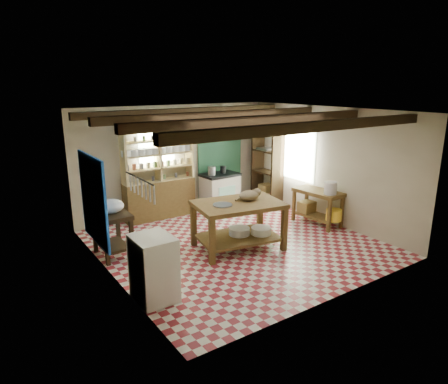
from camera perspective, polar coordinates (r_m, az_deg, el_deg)
floor at (r=8.01m, az=1.77°, el=-7.45°), size 5.00×5.00×0.02m
ceiling at (r=7.40m, az=1.93°, el=11.52°), size 5.00×5.00×0.02m
wall_back at (r=9.69m, az=-6.88°, el=4.57°), size 5.00×0.04×2.60m
wall_front at (r=5.84m, az=16.40°, el=-3.16°), size 5.00×0.04×2.60m
wall_left at (r=6.50m, az=-16.30°, el=-1.29°), size 0.04×5.00×2.60m
wall_right at (r=9.26m, az=14.51°, el=3.69°), size 0.04×5.00×2.60m
ceiling_beams at (r=7.41m, az=1.93°, el=10.60°), size 5.00×3.80×0.15m
blue_wall_patch at (r=7.40m, az=-18.16°, el=-1.06°), size 0.04×1.40×1.60m
green_wall_patch at (r=10.29m, az=-0.59°, el=5.03°), size 1.30×0.04×2.30m
window_back at (r=9.39m, az=-9.63°, el=6.60°), size 0.90×0.02×0.80m
window_right at (r=9.90m, az=10.15°, el=5.27°), size 0.02×1.30×1.20m
utensil_rail at (r=5.30m, az=-11.99°, el=0.68°), size 0.06×0.90×0.28m
pot_rack at (r=9.82m, az=0.77°, el=10.01°), size 0.86×0.12×0.36m
shelving_unit at (r=9.33m, az=-9.31°, el=2.81°), size 1.70×0.34×2.20m
tall_rack at (r=10.42m, az=6.20°, el=3.68°), size 0.40×0.86×2.00m
work_table at (r=7.66m, az=2.04°, el=-4.77°), size 1.78×1.34×0.92m
stove at (r=10.10m, az=-0.59°, el=0.16°), size 0.95×0.66×0.90m
prep_table at (r=7.62m, az=-15.63°, el=-5.82°), size 0.56×0.82×0.83m
white_cabinet at (r=5.99m, az=-10.02°, el=-10.67°), size 0.54×0.65×0.98m
right_counter at (r=9.20m, az=13.18°, el=-2.14°), size 0.64×1.14×0.79m
cat at (r=7.64m, az=3.59°, el=-0.50°), size 0.42×0.32×0.19m
steel_tray at (r=7.33m, az=-0.21°, el=-1.84°), size 0.42×0.42×0.02m
basin_large at (r=7.78m, az=2.19°, el=-5.61°), size 0.47×0.47×0.14m
basin_small at (r=7.83m, az=5.32°, el=-5.53°), size 0.45×0.45×0.14m
kettle_left at (r=9.82m, az=-1.78°, el=3.06°), size 0.19×0.19×0.21m
kettle_right at (r=10.03m, az=-0.14°, el=3.23°), size 0.15×0.15×0.18m
enamel_bowl at (r=7.45m, az=-15.92°, el=-1.97°), size 0.48×0.48×0.24m
white_bucket at (r=8.81m, az=14.96°, el=0.55°), size 0.29×0.29×0.27m
wicker_basket at (r=9.39m, az=11.72°, el=-2.07°), size 0.38×0.31×0.25m
yellow_tub at (r=8.96m, az=15.40°, el=-3.17°), size 0.36×0.36×0.25m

